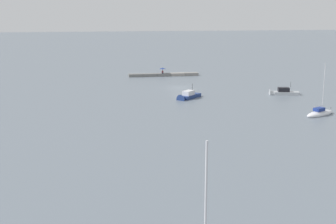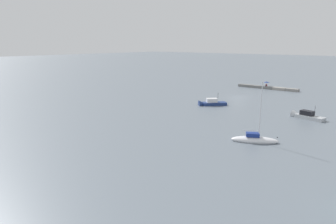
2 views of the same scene
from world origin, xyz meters
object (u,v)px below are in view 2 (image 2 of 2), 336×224
at_px(motorboat_grey_mid, 305,116).
at_px(motorboat_navy_far, 210,104).
at_px(person_seated_maroon_left, 266,85).
at_px(umbrella_open_navy, 267,82).
at_px(sailboat_white_near, 255,140).

xyz_separation_m(motorboat_grey_mid, motorboat_navy_far, (17.28, 0.90, 0.01)).
xyz_separation_m(person_seated_maroon_left, motorboat_navy_far, (0.19, 27.77, -0.59)).
height_order(motorboat_grey_mid, motorboat_navy_far, motorboat_navy_far).
distance_m(person_seated_maroon_left, umbrella_open_navy, 0.89).
distance_m(umbrella_open_navy, motorboat_navy_far, 27.98).
distance_m(person_seated_maroon_left, motorboat_grey_mid, 31.85).
xyz_separation_m(sailboat_white_near, motorboat_grey_mid, (-1.32, -16.50, 0.03)).
distance_m(umbrella_open_navy, sailboat_white_near, 46.33).
distance_m(person_seated_maroon_left, motorboat_navy_far, 27.78).
bearing_deg(motorboat_navy_far, sailboat_white_near, 179.74).
bearing_deg(motorboat_grey_mid, motorboat_navy_far, 106.04).
xyz_separation_m(person_seated_maroon_left, sailboat_white_near, (-15.77, 43.37, -0.63)).
bearing_deg(umbrella_open_navy, person_seated_maroon_left, 86.10).
bearing_deg(sailboat_white_near, motorboat_grey_mid, 147.78).
bearing_deg(person_seated_maroon_left, umbrella_open_navy, -85.86).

